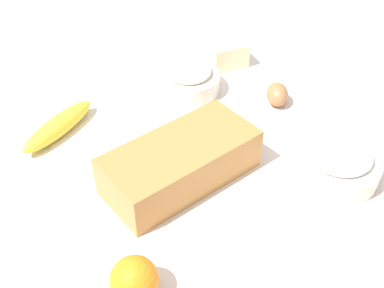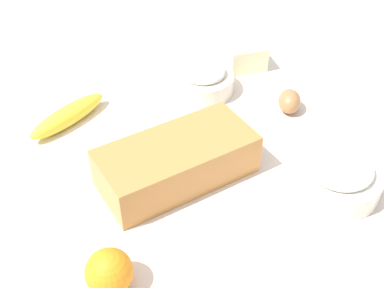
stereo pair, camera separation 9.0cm
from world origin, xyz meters
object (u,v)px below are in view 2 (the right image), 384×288
at_px(loaf_pan, 177,160).
at_px(sugar_bowl, 338,176).
at_px(butter_block, 246,57).
at_px(egg_near_butter, 289,101).
at_px(flour_bowl, 203,79).
at_px(banana, 68,115).
at_px(orange_fruit, 109,272).

bearing_deg(loaf_pan, sugar_bowl, -37.57).
relative_size(butter_block, egg_near_butter, 1.40).
bearing_deg(loaf_pan, egg_near_butter, 10.07).
height_order(flour_bowl, banana, flour_bowl).
relative_size(banana, butter_block, 2.11).
height_order(flour_bowl, egg_near_butter, flour_bowl).
bearing_deg(sugar_bowl, flour_bowl, 96.20).
distance_m(sugar_bowl, egg_near_butter, 0.24).
bearing_deg(butter_block, flour_bowl, -167.38).
distance_m(loaf_pan, butter_block, 0.41).
bearing_deg(flour_bowl, egg_near_butter, -52.59).
distance_m(flour_bowl, egg_near_butter, 0.20).
height_order(flour_bowl, butter_block, flour_bowl).
distance_m(loaf_pan, banana, 0.28).
height_order(orange_fruit, egg_near_butter, orange_fruit).
xyz_separation_m(sugar_bowl, orange_fruit, (-0.42, 0.02, 0.00)).
bearing_deg(sugar_bowl, banana, 129.34).
distance_m(flour_bowl, sugar_bowl, 0.39).
xyz_separation_m(orange_fruit, butter_block, (0.52, 0.40, -0.01)).
relative_size(flour_bowl, orange_fruit, 1.97).
xyz_separation_m(sugar_bowl, egg_near_butter, (0.08, 0.23, -0.01)).
distance_m(orange_fruit, egg_near_butter, 0.55).
bearing_deg(flour_bowl, sugar_bowl, -83.80).
bearing_deg(butter_block, egg_near_butter, -95.57).
bearing_deg(banana, butter_block, -0.61).
relative_size(sugar_bowl, butter_block, 1.71).
relative_size(flour_bowl, banana, 0.73).
distance_m(loaf_pan, flour_bowl, 0.29).
xyz_separation_m(flour_bowl, orange_fruit, (-0.38, -0.37, 0.00)).
height_order(banana, butter_block, butter_block).
relative_size(banana, egg_near_butter, 2.96).
height_order(sugar_bowl, egg_near_butter, sugar_bowl).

